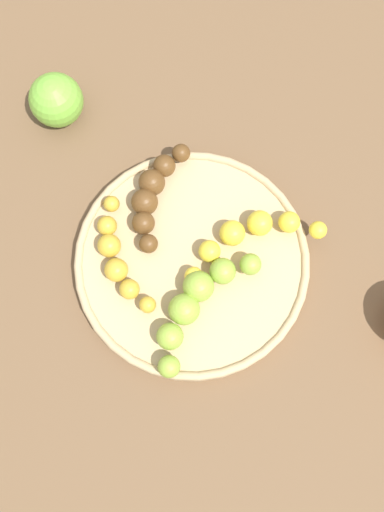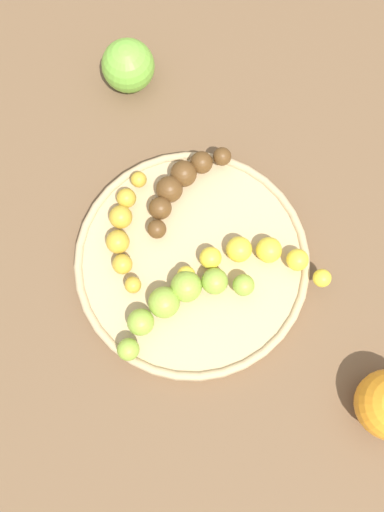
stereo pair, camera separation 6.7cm
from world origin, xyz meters
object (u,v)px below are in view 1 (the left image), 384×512
at_px(banana_spotted, 117,257).
at_px(apple_green, 56,100).
at_px(banana_green, 195,302).
at_px(banana_yellow, 249,235).
at_px(banana_overripe, 153,194).
at_px(fruit_bowl, 192,262).

xyz_separation_m(banana_spotted, apple_green, (0.11, -0.19, 0.00)).
bearing_deg(banana_spotted, banana_green, 128.92).
bearing_deg(apple_green, banana_spotted, 120.40).
height_order(banana_yellow, banana_overripe, banana_overripe).
relative_size(banana_yellow, apple_green, 2.32).
relative_size(fruit_bowl, banana_spotted, 2.10).
xyz_separation_m(banana_overripe, apple_green, (0.14, -0.11, -0.00)).
xyz_separation_m(banana_green, banana_overripe, (0.07, -0.12, -0.00)).
bearing_deg(banana_yellow, fruit_bowl, 90.94).
xyz_separation_m(banana_yellow, banana_overripe, (0.12, -0.03, 0.00)).
height_order(fruit_bowl, banana_yellow, banana_yellow).
distance_m(banana_overripe, banana_spotted, 0.09).
relative_size(banana_spotted, apple_green, 1.96).
bearing_deg(banana_overripe, banana_yellow, 173.70).
bearing_deg(banana_yellow, banana_spotted, 79.18).
relative_size(banana_yellow, banana_spotted, 1.18).
bearing_deg(fruit_bowl, apple_green, -41.87).
height_order(fruit_bowl, apple_green, apple_green).
relative_size(fruit_bowl, banana_overripe, 1.98).
relative_size(banana_green, banana_yellow, 0.97).
bearing_deg(banana_green, banana_spotted, 8.02).
distance_m(fruit_bowl, banana_yellow, 0.08).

